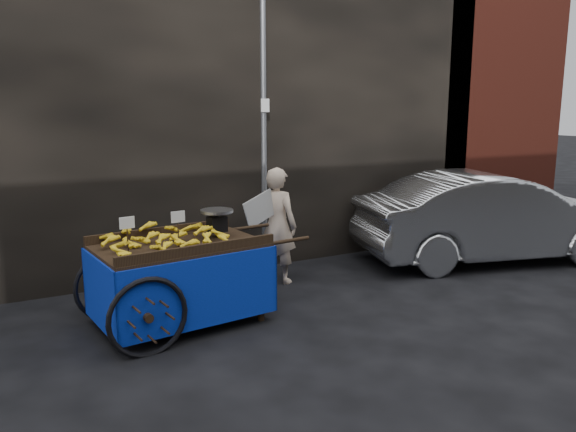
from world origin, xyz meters
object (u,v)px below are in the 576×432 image
vendor (277,225)px  banana_cart (175,253)px  plastic_bag (246,281)px  parked_car (492,217)px

vendor → banana_cart: bearing=83.9°
banana_cart → vendor: vendor is taller
plastic_bag → parked_car: parked_car is taller
vendor → parked_car: bearing=-132.8°
plastic_bag → parked_car: size_ratio=0.07×
plastic_bag → vendor: bearing=14.1°
parked_car → vendor: bearing=95.4°
vendor → parked_car: 3.52m
vendor → plastic_bag: size_ratio=5.82×
plastic_bag → parked_car: 4.06m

